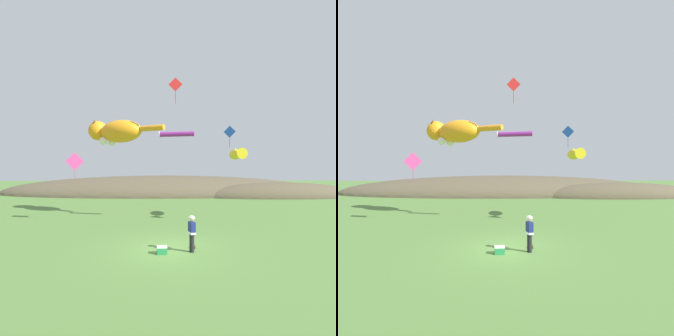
{
  "view_description": "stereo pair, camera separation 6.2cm",
  "coord_description": "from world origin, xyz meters",
  "views": [
    {
      "loc": [
        -0.38,
        -13.2,
        4.24
      ],
      "look_at": [
        0.0,
        4.0,
        4.08
      ],
      "focal_mm": 28.0,
      "sensor_mm": 36.0,
      "label": 1
    },
    {
      "loc": [
        -0.31,
        -13.2,
        4.24
      ],
      "look_at": [
        0.0,
        4.0,
        4.08
      ],
      "focal_mm": 28.0,
      "sensor_mm": 36.0,
      "label": 2
    }
  ],
  "objects": [
    {
      "name": "kite_giant_cat",
      "position": [
        -4.27,
        8.83,
        7.07
      ],
      "size": [
        6.64,
        3.95,
        2.2
      ],
      "color": "orange"
    },
    {
      "name": "kite_diamond_blue",
      "position": [
        5.87,
        10.94,
        7.35
      ],
      "size": [
        1.01,
        0.52,
        2.02
      ],
      "color": "blue"
    },
    {
      "name": "ground_plane",
      "position": [
        0.0,
        0.0,
        0.0
      ],
      "size": [
        120.0,
        120.0,
        0.0
      ],
      "primitive_type": "plane",
      "color": "#517A38"
    },
    {
      "name": "distant_hill_ridge",
      "position": [
        2.14,
        25.8,
        0.0
      ],
      "size": [
        52.01,
        13.77,
        5.45
      ],
      "color": "brown",
      "rests_on": "ground"
    },
    {
      "name": "picnic_cooler",
      "position": [
        -0.39,
        -0.67,
        0.18
      ],
      "size": [
        0.51,
        0.36,
        0.36
      ],
      "color": "#268C4C",
      "rests_on": "ground"
    },
    {
      "name": "kite_diamond_pink",
      "position": [
        -6.79,
        6.08,
        4.53
      ],
      "size": [
        1.28,
        0.35,
        2.22
      ],
      "color": "#E53F8C"
    },
    {
      "name": "kite_tube_streamer",
      "position": [
        0.65,
        6.1,
        6.56
      ],
      "size": [
        2.65,
        0.96,
        0.44
      ],
      "color": "#8C268C"
    },
    {
      "name": "kite_fish_windsock",
      "position": [
        5.29,
        6.61,
        5.11
      ],
      "size": [
        0.87,
        2.97,
        0.91
      ],
      "color": "yellow"
    },
    {
      "name": "kite_diamond_red",
      "position": [
        0.6,
        6.12,
        10.2
      ],
      "size": [
        1.03,
        0.08,
        1.93
      ],
      "color": "red"
    },
    {
      "name": "kite_spool",
      "position": [
        1.25,
        0.11,
        0.1
      ],
      "size": [
        0.12,
        0.21,
        0.21
      ],
      "color": "olive",
      "rests_on": "ground"
    },
    {
      "name": "festival_attendant",
      "position": [
        1.07,
        -0.45,
        0.95
      ],
      "size": [
        0.38,
        0.48,
        1.77
      ],
      "color": "black",
      "rests_on": "ground"
    }
  ]
}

